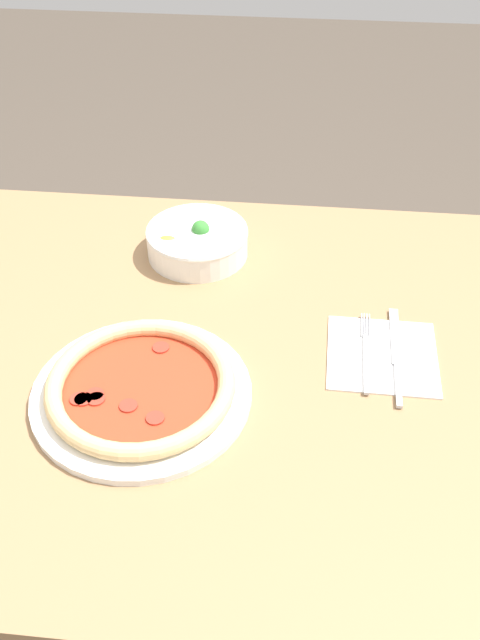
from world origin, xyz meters
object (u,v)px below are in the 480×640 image
object	(u,v)px
fork	(366,353)
knife	(396,359)
pizza	(141,388)
bowl	(198,240)

from	to	relation	value
fork	knife	xyz separation A→B (m)	(0.05, -0.01, -0.00)
pizza	bowl	size ratio (longest dim) A/B	1.73
bowl	fork	world-z (taller)	bowl
pizza	fork	bearing A→B (deg)	20.32
bowl	knife	world-z (taller)	bowl
bowl	knife	size ratio (longest dim) A/B	0.83
bowl	knife	distance (m)	0.43
knife	bowl	bearing A→B (deg)	54.96
knife	pizza	bearing A→B (deg)	108.14
fork	pizza	bearing A→B (deg)	111.55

